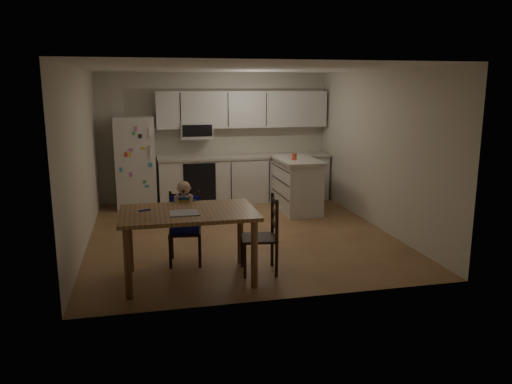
{
  "coord_description": "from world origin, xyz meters",
  "views": [
    {
      "loc": [
        -1.4,
        -7.32,
        2.24
      ],
      "look_at": [
        0.01,
        -1.11,
        0.89
      ],
      "focal_mm": 35.0,
      "sensor_mm": 36.0,
      "label": 1
    }
  ],
  "objects_px": {
    "kitchen_island": "(297,184)",
    "chair_booster": "(185,214)",
    "red_cup": "(294,157)",
    "dining_table": "(188,220)",
    "refrigerator": "(136,162)",
    "chair_side": "(267,230)"
  },
  "relations": [
    {
      "from": "dining_table",
      "to": "chair_booster",
      "type": "bearing_deg",
      "value": 89.5
    },
    {
      "from": "kitchen_island",
      "to": "chair_booster",
      "type": "relative_size",
      "value": 1.21
    },
    {
      "from": "chair_side",
      "to": "red_cup",
      "type": "bearing_deg",
      "value": 163.41
    },
    {
      "from": "kitchen_island",
      "to": "red_cup",
      "type": "distance_m",
      "value": 0.55
    },
    {
      "from": "red_cup",
      "to": "chair_side",
      "type": "height_order",
      "value": "red_cup"
    },
    {
      "from": "kitchen_island",
      "to": "dining_table",
      "type": "xyz_separation_m",
      "value": [
        -2.23,
        -2.94,
        0.24
      ]
    },
    {
      "from": "kitchen_island",
      "to": "dining_table",
      "type": "distance_m",
      "value": 3.7
    },
    {
      "from": "chair_booster",
      "to": "chair_side",
      "type": "xyz_separation_m",
      "value": [
        0.94,
        -0.58,
        -0.11
      ]
    },
    {
      "from": "refrigerator",
      "to": "dining_table",
      "type": "distance_m",
      "value": 3.91
    },
    {
      "from": "refrigerator",
      "to": "red_cup",
      "type": "relative_size",
      "value": 15.17
    },
    {
      "from": "red_cup",
      "to": "chair_side",
      "type": "distance_m",
      "value": 3.08
    },
    {
      "from": "kitchen_island",
      "to": "chair_side",
      "type": "height_order",
      "value": "kitchen_island"
    },
    {
      "from": "kitchen_island",
      "to": "red_cup",
      "type": "relative_size",
      "value": 11.58
    },
    {
      "from": "dining_table",
      "to": "chair_side",
      "type": "relative_size",
      "value": 1.64
    },
    {
      "from": "red_cup",
      "to": "chair_booster",
      "type": "height_order",
      "value": "chair_booster"
    },
    {
      "from": "chair_side",
      "to": "refrigerator",
      "type": "bearing_deg",
      "value": -151.07
    },
    {
      "from": "kitchen_island",
      "to": "chair_booster",
      "type": "distance_m",
      "value": 3.23
    },
    {
      "from": "refrigerator",
      "to": "dining_table",
      "type": "relative_size",
      "value": 1.09
    },
    {
      "from": "red_cup",
      "to": "dining_table",
      "type": "xyz_separation_m",
      "value": [
        -2.14,
        -2.83,
        -0.29
      ]
    },
    {
      "from": "dining_table",
      "to": "red_cup",
      "type": "bearing_deg",
      "value": 52.91
    },
    {
      "from": "refrigerator",
      "to": "chair_booster",
      "type": "distance_m",
      "value": 3.31
    },
    {
      "from": "chair_booster",
      "to": "chair_side",
      "type": "distance_m",
      "value": 1.11
    }
  ]
}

